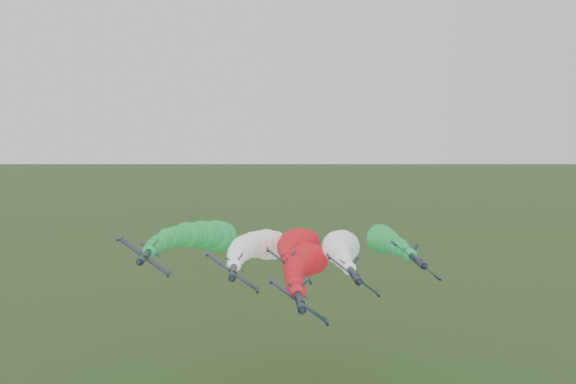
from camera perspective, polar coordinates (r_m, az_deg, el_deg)
The scene contains 6 objects.
jet_lead at distance 118.81m, azimuth 1.73°, elevation -7.03°, with size 15.79×68.24×15.35m.
jet_inner_left at distance 127.92m, azimuth -2.77°, elevation -5.46°, with size 15.89×68.35×15.46m.
jet_inner_right at distance 129.26m, azimuth 5.30°, elevation -5.60°, with size 16.29×68.75×15.86m.
jet_outer_left at distance 134.29m, azimuth -8.46°, elevation -4.44°, with size 16.31×68.76×15.87m.
jet_outer_right at distance 135.46m, azimuth 9.60°, elevation -4.75°, with size 16.03×68.49×15.60m.
jet_trail at distance 141.28m, azimuth 0.99°, elevation -5.25°, with size 16.33×68.78×15.89m.
Camera 1 is at (-0.20, -75.86, 66.10)m, focal length 35.00 mm.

